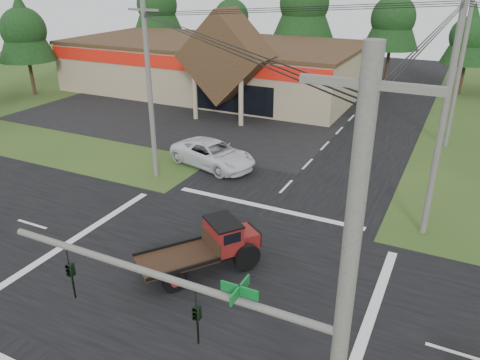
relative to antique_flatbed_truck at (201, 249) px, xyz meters
The scene contains 17 objects.
ground 1.18m from the antique_flatbed_truck, 62.17° to the right, with size 120.00×120.00×0.00m, color #274418.
road_ns 1.17m from the antique_flatbed_truck, 62.17° to the right, with size 12.00×120.00×0.02m, color black.
road_ew 1.17m from the antique_flatbed_truck, 62.17° to the right, with size 120.00×12.00×0.02m, color black.
parking_apron 23.22m from the antique_flatbed_truck, 126.54° to the left, with size 28.00×14.00×0.02m, color black.
cvs_building 33.11m from the antique_flatbed_truck, 117.98° to the left, with size 30.40×18.20×9.19m.
utility_pole_nr 11.90m from the antique_flatbed_truck, 45.64° to the right, with size 2.00×0.30×11.00m.
utility_pole_nw 11.73m from the antique_flatbed_truck, 135.64° to the left, with size 2.00×0.30×10.50m.
utility_pole_ne 12.18m from the antique_flatbed_truck, 42.97° to the left, with size 2.00×0.30×11.50m.
utility_pole_n 23.59m from the antique_flatbed_truck, 69.25° to the left, with size 2.00×0.30×11.20m.
tree_row_a 50.07m from the antique_flatbed_truck, 126.95° to the left, with size 6.72×6.72×12.12m.
tree_row_b 46.44m from the antique_flatbed_truck, 115.44° to the left, with size 5.60×5.60×10.10m.
tree_row_c 42.49m from the antique_flatbed_truck, 103.57° to the left, with size 7.28×7.28×13.13m.
tree_row_d 42.10m from the antique_flatbed_truck, 89.73° to the left, with size 6.16×6.16×11.11m.
tree_row_e 40.77m from the antique_flatbed_truck, 78.32° to the left, with size 5.04×5.04×9.09m.
tree_side_w 37.79m from the antique_flatbed_truck, 148.31° to the left, with size 5.60×5.60×10.10m.
antique_flatbed_truck is the anchor object (origin of this frame).
white_pickup 11.89m from the antique_flatbed_truck, 116.70° to the left, with size 2.77×6.01×1.67m, color white.
Camera 1 is at (8.72, -14.03, 11.82)m, focal length 35.00 mm.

